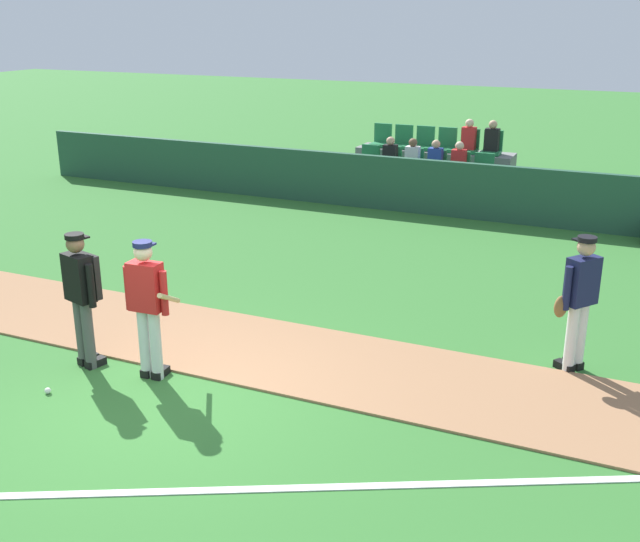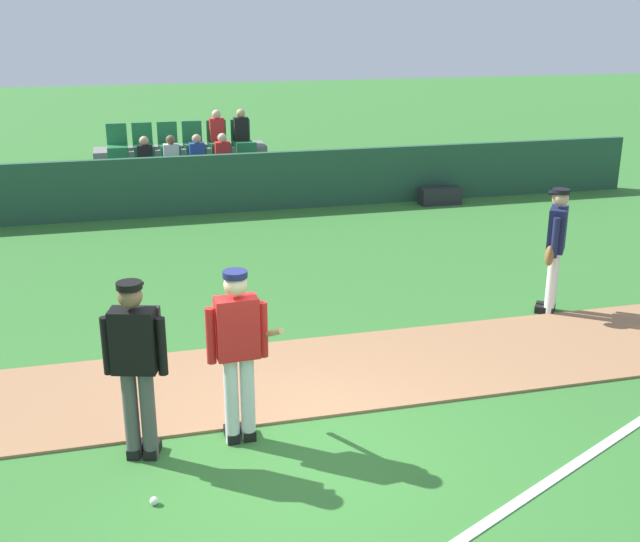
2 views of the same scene
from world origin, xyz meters
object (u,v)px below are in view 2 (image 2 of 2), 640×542
(equipment_bag, at_px, (440,196))
(runner_navy_jersey, at_px, (555,247))
(batter_red_jersey, at_px, (238,350))
(baseball, at_px, (154,501))
(umpire_home_plate, at_px, (136,360))

(equipment_bag, bearing_deg, runner_navy_jersey, -99.13)
(batter_red_jersey, relative_size, equipment_bag, 1.96)
(batter_red_jersey, relative_size, baseball, 23.78)
(runner_navy_jersey, xyz_separation_m, baseball, (-5.60, -3.18, -0.93))
(batter_red_jersey, bearing_deg, baseball, -135.88)
(umpire_home_plate, xyz_separation_m, runner_navy_jersey, (5.65, 2.38, -0.04))
(runner_navy_jersey, height_order, equipment_bag, runner_navy_jersey)
(umpire_home_plate, height_order, runner_navy_jersey, same)
(runner_navy_jersey, bearing_deg, batter_red_jersey, -153.78)
(runner_navy_jersey, bearing_deg, umpire_home_plate, -157.20)
(umpire_home_plate, height_order, equipment_bag, umpire_home_plate)
(batter_red_jersey, xyz_separation_m, baseball, (-0.89, -0.86, -0.93))
(runner_navy_jersey, height_order, baseball, runner_navy_jersey)
(umpire_home_plate, distance_m, equipment_bag, 11.02)
(batter_red_jersey, height_order, runner_navy_jersey, same)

